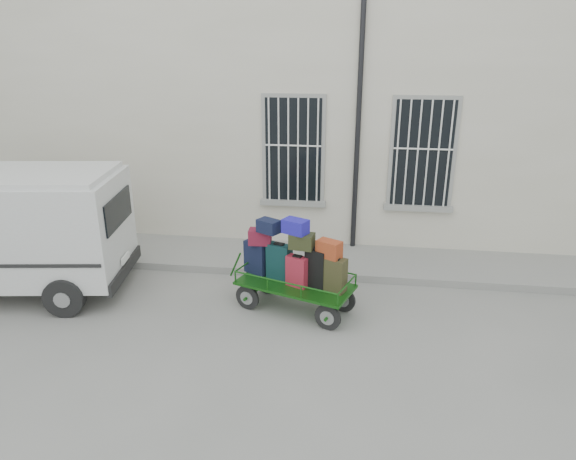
# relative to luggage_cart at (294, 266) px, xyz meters

# --- Properties ---
(ground) EXTENTS (80.00, 80.00, 0.00)m
(ground) POSITION_rel_luggage_cart_xyz_m (0.01, -0.12, -0.82)
(ground) COLOR slate
(ground) RESTS_ON ground
(building) EXTENTS (24.00, 5.15, 6.00)m
(building) POSITION_rel_luggage_cart_xyz_m (0.01, 5.37, 2.18)
(building) COLOR #BDB7A2
(building) RESTS_ON ground
(sidewalk) EXTENTS (24.00, 1.70, 0.15)m
(sidewalk) POSITION_rel_luggage_cart_xyz_m (0.01, 2.08, -0.74)
(sidewalk) COLOR gray
(sidewalk) RESTS_ON ground
(luggage_cart) EXTENTS (2.35, 1.49, 1.68)m
(luggage_cart) POSITION_rel_luggage_cart_xyz_m (0.00, 0.00, 0.00)
(luggage_cart) COLOR black
(luggage_cart) RESTS_ON ground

